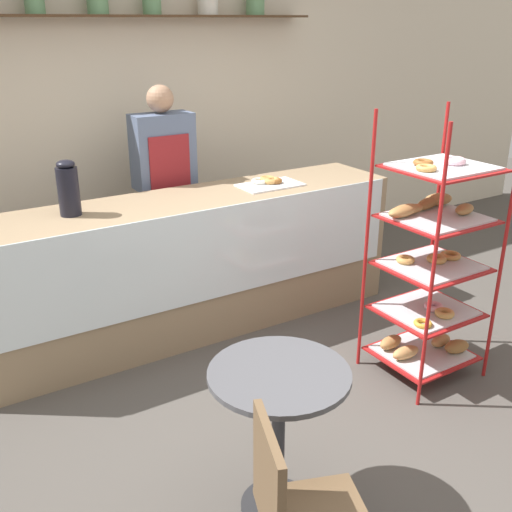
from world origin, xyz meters
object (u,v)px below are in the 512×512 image
object	(u,v)px
person_worker	(165,189)
donut_tray_counter	(269,182)
cafe_chair	(294,508)
coffee_carafe	(68,189)
pastry_rack	(430,265)
cafe_table	(279,409)

from	to	relation	value
person_worker	donut_tray_counter	distance (m)	0.80
cafe_chair	coffee_carafe	size ratio (longest dim) A/B	2.54
pastry_rack	coffee_carafe	bearing A→B (deg)	143.13
person_worker	pastry_rack	bearing A→B (deg)	-63.13
cafe_chair	person_worker	bearing A→B (deg)	4.37
pastry_rack	cafe_chair	bearing A→B (deg)	-149.85
cafe_table	donut_tray_counter	xyz separation A→B (m)	(1.11, 1.79, 0.46)
person_worker	cafe_chair	xyz separation A→B (m)	(-0.79, -2.82, -0.38)
pastry_rack	cafe_table	xyz separation A→B (m)	(-1.45, -0.50, -0.19)
person_worker	cafe_chair	bearing A→B (deg)	-105.60
pastry_rack	person_worker	size ratio (longest dim) A/B	0.98
pastry_rack	donut_tray_counter	xyz separation A→B (m)	(-0.33, 1.29, 0.28)
pastry_rack	coffee_carafe	xyz separation A→B (m)	(-1.77, 1.33, 0.42)
person_worker	cafe_table	size ratio (longest dim) A/B	2.30
cafe_chair	donut_tray_counter	world-z (taller)	donut_tray_counter
person_worker	cafe_table	bearing A→B (deg)	-102.56
person_worker	donut_tray_counter	xyz separation A→B (m)	(0.59, -0.54, 0.09)
person_worker	donut_tray_counter	world-z (taller)	person_worker
cafe_table	cafe_chair	world-z (taller)	cafe_chair
cafe_table	cafe_chair	size ratio (longest dim) A/B	0.83
donut_tray_counter	person_worker	bearing A→B (deg)	137.82
cafe_table	person_worker	bearing A→B (deg)	77.44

